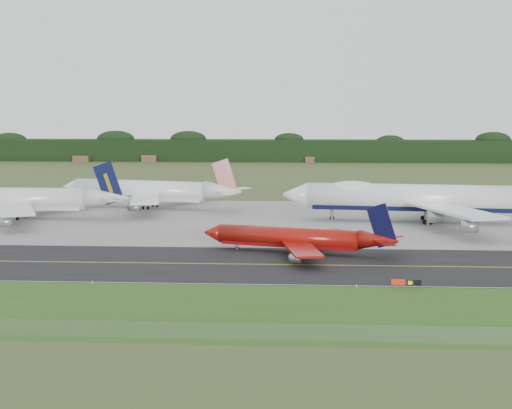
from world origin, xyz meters
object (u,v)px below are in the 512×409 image
(jet_star_tail, at_px, (149,191))
(taxiway_sign, at_px, (406,283))
(jet_red_737, at_px, (299,238))
(jet_ba_747, at_px, (421,198))
(jet_navy_gold, at_px, (18,200))

(jet_star_tail, xyz_separation_m, taxiway_sign, (60.29, -92.51, -3.91))
(jet_red_737, height_order, taxiway_sign, jet_red_737)
(jet_ba_747, bearing_deg, jet_navy_gold, 179.75)
(jet_ba_747, height_order, taxiway_sign, jet_ba_747)
(jet_ba_747, relative_size, jet_navy_gold, 1.23)
(jet_ba_747, distance_m, jet_red_737, 52.18)
(jet_red_737, height_order, jet_navy_gold, jet_navy_gold)
(jet_red_737, relative_size, taxiway_sign, 8.40)
(jet_navy_gold, height_order, taxiway_sign, jet_navy_gold)
(jet_navy_gold, xyz_separation_m, taxiway_sign, (90.58, -70.54, -3.92))
(jet_red_737, xyz_separation_m, jet_star_tail, (-43.31, 64.23, 2.03))
(jet_ba_747, height_order, jet_star_tail, jet_ba_747)
(jet_red_737, distance_m, jet_star_tail, 77.49)
(jet_ba_747, bearing_deg, jet_red_737, -126.64)
(jet_ba_747, relative_size, jet_red_737, 1.85)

